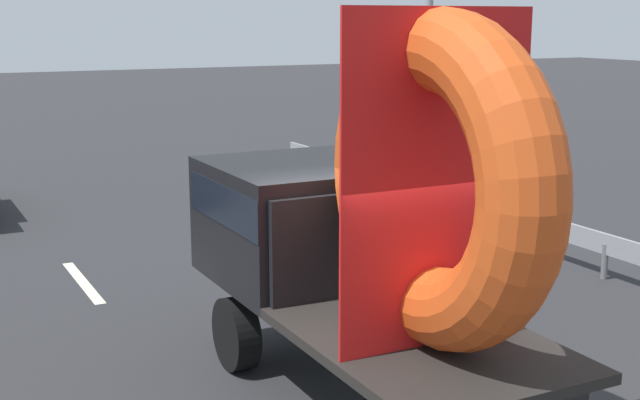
# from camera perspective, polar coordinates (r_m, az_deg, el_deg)

# --- Properties ---
(flatbed_truck) EXTENTS (2.02, 5.14, 4.01)m
(flatbed_truck) POSITION_cam_1_polar(r_m,az_deg,el_deg) (8.69, 2.64, -1.74)
(flatbed_truck) COLOR black
(flatbed_truck) RESTS_ON ground_plane
(traffic_light) EXTENTS (0.42, 0.36, 6.56)m
(traffic_light) POSITION_cam_1_polar(r_m,az_deg,el_deg) (17.78, 7.28, 12.87)
(traffic_light) COLOR gray
(traffic_light) RESTS_ON ground_plane
(guardrail) EXTENTS (0.10, 17.83, 0.71)m
(guardrail) POSITION_cam_1_polar(r_m,az_deg,el_deg) (15.36, 12.52, -1.03)
(guardrail) COLOR gray
(guardrail) RESTS_ON ground_plane
(lane_dash_left_far) EXTENTS (0.16, 2.30, 0.01)m
(lane_dash_left_far) POSITION_cam_1_polar(r_m,az_deg,el_deg) (13.53, -15.46, -5.26)
(lane_dash_left_far) COLOR beige
(lane_dash_left_far) RESTS_ON ground_plane
(lane_dash_right_far) EXTENTS (0.16, 2.54, 0.01)m
(lane_dash_right_far) POSITION_cam_1_polar(r_m,az_deg,el_deg) (14.67, -2.42, -3.49)
(lane_dash_right_far) COLOR beige
(lane_dash_right_far) RESTS_ON ground_plane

